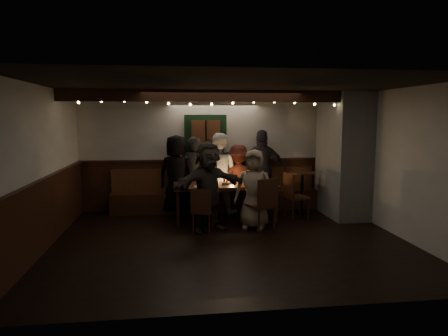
{
  "coord_description": "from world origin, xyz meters",
  "views": [
    {
      "loc": [
        -0.93,
        -6.54,
        2.1
      ],
      "look_at": [
        0.11,
        1.6,
        1.05
      ],
      "focal_mm": 32.0,
      "sensor_mm": 36.0,
      "label": 1
    }
  ],
  "objects": [
    {
      "name": "person_d",
      "position": [
        0.49,
        2.08,
        0.75
      ],
      "size": [
        0.98,
        0.57,
        1.5
      ],
      "primitive_type": "imported",
      "rotation": [
        0.0,
        0.0,
        3.12
      ],
      "color": "#411812",
      "rests_on": "ground"
    },
    {
      "name": "chair_near_left",
      "position": [
        -0.43,
        0.55,
        0.46
      ],
      "size": [
        0.46,
        0.46,
        0.82
      ],
      "color": "black",
      "rests_on": "ground"
    },
    {
      "name": "person_a",
      "position": [
        -0.86,
        2.08,
        0.86
      ],
      "size": [
        0.99,
        0.84,
        1.72
      ],
      "primitive_type": "imported",
      "rotation": [
        0.0,
        0.0,
        2.73
      ],
      "color": "black",
      "rests_on": "ground"
    },
    {
      "name": "chair_near_right",
      "position": [
        0.73,
        0.55,
        0.56
      ],
      "size": [
        0.59,
        0.59,
        0.99
      ],
      "color": "black",
      "rests_on": "ground"
    },
    {
      "name": "dining_table",
      "position": [
        0.11,
        1.4,
        0.68
      ],
      "size": [
        2.09,
        0.9,
        0.91
      ],
      "color": "black",
      "rests_on": "ground"
    },
    {
      "name": "person_c",
      "position": [
        0.05,
        2.05,
        0.88
      ],
      "size": [
        1.04,
        0.94,
        1.75
      ],
      "primitive_type": "imported",
      "rotation": [
        0.0,
        0.0,
        2.75
      ],
      "color": "silver",
      "rests_on": "ground"
    },
    {
      "name": "person_e",
      "position": [
        1.06,
        2.17,
        0.91
      ],
      "size": [
        1.13,
        0.65,
        1.82
      ],
      "primitive_type": "imported",
      "rotation": [
        0.0,
        0.0,
        2.93
      ],
      "color": "black",
      "rests_on": "ground"
    },
    {
      "name": "person_g",
      "position": [
        0.57,
        0.74,
        0.75
      ],
      "size": [
        0.86,
        0.72,
        1.5
      ],
      "primitive_type": "imported",
      "rotation": [
        0.0,
        0.0,
        -0.38
      ],
      "color": "#9E876D",
      "rests_on": "ground"
    },
    {
      "name": "person_f",
      "position": [
        -0.3,
        0.69,
        0.83
      ],
      "size": [
        1.61,
        1.06,
        1.66
      ],
      "primitive_type": "imported",
      "rotation": [
        0.0,
        0.0,
        0.41
      ],
      "color": "#2F2B25",
      "rests_on": "ground"
    },
    {
      "name": "person_b",
      "position": [
        -0.49,
        2.1,
        0.84
      ],
      "size": [
        0.62,
        0.41,
        1.68
      ],
      "primitive_type": "imported",
      "rotation": [
        0.0,
        0.0,
        3.16
      ],
      "color": "black",
      "rests_on": "ground"
    },
    {
      "name": "room",
      "position": [
        1.07,
        1.42,
        1.07
      ],
      "size": [
        6.02,
        5.01,
        2.62
      ],
      "color": "black",
      "rests_on": "ground"
    },
    {
      "name": "chair_end",
      "position": [
        1.51,
        1.32,
        0.54
      ],
      "size": [
        0.5,
        0.5,
        0.96
      ],
      "color": "black",
      "rests_on": "ground"
    },
    {
      "name": "high_top",
      "position": [
        1.87,
        1.8,
        0.57
      ],
      "size": [
        0.57,
        0.57,
        0.91
      ],
      "color": "black",
      "rests_on": "ground"
    }
  ]
}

